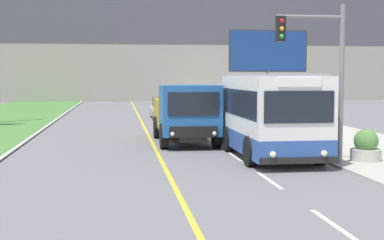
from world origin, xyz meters
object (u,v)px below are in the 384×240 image
at_px(car_distant, 165,109).
at_px(planter_round_near, 366,147).
at_px(dump_truck, 187,115).
at_px(billboard_large, 268,53).
at_px(traffic_light_mast, 321,63).
at_px(city_bus, 272,116).
at_px(planter_round_second, 315,133).

relative_size(car_distant, planter_round_near, 3.96).
height_order(dump_truck, billboard_large, billboard_large).
relative_size(traffic_light_mast, planter_round_near, 4.82).
bearing_deg(city_bus, planter_round_near, -27.02).
height_order(car_distant, planter_round_second, car_distant).
relative_size(car_distant, billboard_large, 0.69).
bearing_deg(traffic_light_mast, car_distant, 99.29).
relative_size(billboard_large, planter_round_near, 5.74).
bearing_deg(city_bus, billboard_large, 74.54).
bearing_deg(city_bus, dump_truck, 121.46).
distance_m(city_bus, dump_truck, 4.85).
bearing_deg(planter_round_near, city_bus, 152.98).
xyz_separation_m(city_bus, traffic_light_mast, (1.05, -1.96, 1.83)).
xyz_separation_m(city_bus, planter_round_near, (2.88, -1.47, -0.98)).
distance_m(city_bus, billboard_large, 19.86).
distance_m(billboard_large, planter_round_second, 16.54).
xyz_separation_m(car_distant, traffic_light_mast, (3.31, -20.27, 2.67)).
bearing_deg(car_distant, traffic_light_mast, -80.71).
xyz_separation_m(car_distant, billboard_large, (7.50, 0.60, 3.90)).
xyz_separation_m(traffic_light_mast, planter_round_second, (1.73, 5.01, -2.79)).
xyz_separation_m(planter_round_near, planter_round_second, (-0.11, 4.52, 0.01)).
bearing_deg(billboard_large, car_distant, -175.42).
relative_size(dump_truck, planter_round_near, 6.20).
xyz_separation_m(billboard_large, planter_round_near, (-2.35, -20.38, -4.04)).
xyz_separation_m(dump_truck, car_distant, (0.26, 14.17, -0.59)).
height_order(city_bus, dump_truck, city_bus).
bearing_deg(car_distant, city_bus, -82.94).
bearing_deg(planter_round_near, car_distant, 104.59).
height_order(traffic_light_mast, planter_round_second, traffic_light_mast).
xyz_separation_m(billboard_large, planter_round_second, (-2.46, -15.86, -4.02)).
distance_m(planter_round_near, planter_round_second, 4.52).
xyz_separation_m(city_bus, dump_truck, (-2.53, 4.13, -0.25)).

